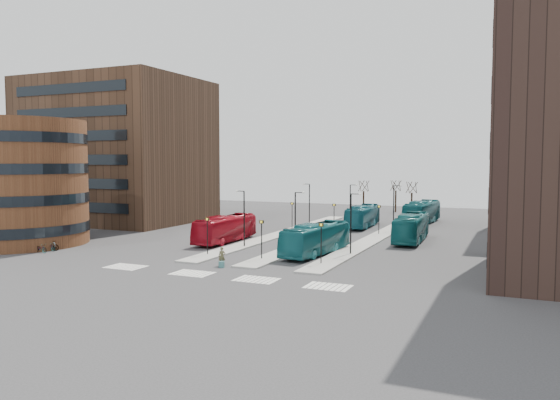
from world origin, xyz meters
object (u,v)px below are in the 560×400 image
at_px(teal_bus_a, 316,239).
at_px(bicycle_near, 40,248).
at_px(commuter_b, 293,249).
at_px(bicycle_mid, 51,246).
at_px(red_bus, 225,229).
at_px(teal_bus_d, 422,212).
at_px(traveller, 222,257).
at_px(commuter_c, 290,243).
at_px(commuter_a, 215,236).
at_px(suitcase, 222,264).
at_px(bicycle_far, 49,247).
at_px(teal_bus_c, 411,228).
at_px(teal_bus_b, 363,216).

relative_size(teal_bus_a, bicycle_near, 6.65).
distance_m(teal_bus_a, commuter_b, 3.11).
distance_m(teal_bus_a, bicycle_mid, 27.84).
relative_size(red_bus, teal_bus_d, 0.90).
height_order(teal_bus_a, bicycle_near, teal_bus_a).
bearing_deg(traveller, commuter_c, 54.23).
xyz_separation_m(commuter_a, commuter_b, (11.81, -5.00, -0.05)).
relative_size(suitcase, bicycle_far, 0.34).
distance_m(commuter_a, bicycle_mid, 17.40).
bearing_deg(teal_bus_c, suitcase, -120.99).
bearing_deg(commuter_c, teal_bus_d, -163.10).
height_order(traveller, commuter_a, traveller).
xyz_separation_m(commuter_b, bicycle_far, (-24.83, -6.78, -0.36)).
relative_size(traveller, bicycle_far, 1.05).
bearing_deg(bicycle_near, teal_bus_b, -35.08).
bearing_deg(commuter_b, teal_bus_d, 6.99).
bearing_deg(teal_bus_d, bicycle_far, -123.01).
relative_size(teal_bus_b, commuter_c, 6.32).
distance_m(red_bus, teal_bus_c, 21.77).
bearing_deg(red_bus, bicycle_mid, -137.35).
bearing_deg(commuter_b, teal_bus_b, 18.54).
height_order(red_bus, teal_bus_c, teal_bus_c).
xyz_separation_m(suitcase, teal_bus_b, (3.53, 34.02, 1.29)).
distance_m(teal_bus_c, bicycle_near, 40.86).
distance_m(commuter_a, bicycle_far, 17.56).
xyz_separation_m(teal_bus_b, bicycle_near, (-24.52, -34.72, -1.12)).
relative_size(traveller, commuter_b, 1.08).
distance_m(commuter_b, bicycle_far, 25.74).
height_order(red_bus, commuter_a, red_bus).
height_order(teal_bus_c, commuter_b, teal_bus_c).
bearing_deg(bicycle_far, commuter_a, -48.25).
height_order(teal_bus_d, commuter_b, teal_bus_d).
bearing_deg(teal_bus_c, traveller, -122.42).
bearing_deg(commuter_a, teal_bus_b, -117.09).
distance_m(teal_bus_c, commuter_a, 22.98).
bearing_deg(teal_bus_c, teal_bus_b, 126.00).
bearing_deg(commuter_c, teal_bus_c, 171.38).
xyz_separation_m(teal_bus_b, teal_bus_d, (6.99, 7.95, 0.15)).
distance_m(teal_bus_d, bicycle_near, 53.06).
relative_size(teal_bus_d, commuter_b, 7.84).
distance_m(teal_bus_b, commuter_c, 23.36).
bearing_deg(commuter_a, commuter_c, 172.18).
height_order(suitcase, teal_bus_b, teal_bus_b).
xyz_separation_m(teal_bus_d, bicycle_far, (-31.52, -41.51, -1.30)).
bearing_deg(commuter_c, bicycle_near, -31.70).
bearing_deg(bicycle_far, teal_bus_a, -70.62).
bearing_deg(traveller, teal_bus_a, 36.53).
distance_m(bicycle_mid, bicycle_far, 0.26).
xyz_separation_m(red_bus, traveller, (6.94, -12.87, -0.70)).
relative_size(teal_bus_b, commuter_a, 6.74).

